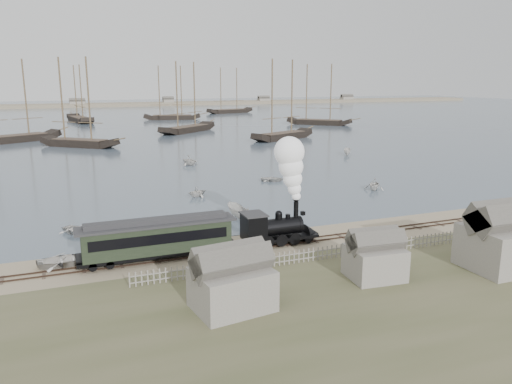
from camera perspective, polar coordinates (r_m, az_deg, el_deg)
name	(u,v)px	position (r m, az deg, el deg)	size (l,w,h in m)	color
ground	(286,236)	(49.36, 3.45, -5.10)	(600.00, 600.00, 0.00)	tan
harbor_water	(111,117)	(214.02, -16.20, 8.28)	(600.00, 336.00, 0.06)	#4A596A
rail_track	(295,242)	(47.63, 4.47, -5.73)	(120.00, 1.80, 0.16)	#38271E
picket_fence_west	(249,270)	(40.91, -0.76, -8.94)	(19.00, 0.10, 1.20)	gray
picket_fence_east	(441,244)	(50.07, 20.36, -5.64)	(15.00, 0.10, 1.20)	gray
shed_left	(232,308)	(34.66, -2.72, -13.15)	(5.00, 4.00, 4.10)	gray
shed_mid	(374,278)	(40.52, 13.31, -9.52)	(4.00, 3.50, 3.60)	gray
shed_right	(501,268)	(46.11, 26.20, -7.76)	(6.00, 5.00, 5.10)	gray
far_spit	(97,107)	(293.62, -17.74, 9.28)	(500.00, 20.00, 1.80)	tan
locomotive	(289,197)	(46.11, 3.76, -0.62)	(7.77, 2.90, 9.69)	black
passenger_coach	(158,237)	(43.19, -11.15, -5.10)	(13.33, 2.57, 3.24)	black
beached_dinghy	(65,260)	(44.79, -21.01, -7.24)	(4.38, 3.13, 0.91)	silver
rowboat_0	(78,230)	(52.90, -19.67, -4.11)	(3.72, 2.65, 0.77)	silver
rowboat_1	(197,192)	(65.59, -6.74, 0.04)	(2.62, 2.26, 1.38)	silver
rowboat_2	(238,212)	(54.88, -2.09, -2.31)	(4.07, 1.53, 1.57)	silver
rowboat_3	(272,179)	(75.15, 1.86, 1.51)	(3.47, 2.48, 0.72)	silver
rowboat_4	(374,184)	(71.06, 13.37, 0.89)	(3.16, 2.73, 1.67)	silver
rowboat_5	(347,152)	(102.51, 10.36, 4.54)	(3.57, 1.34, 1.38)	silver
rowboat_7	(189,160)	(89.85, -7.62, 3.63)	(3.48, 3.00, 1.83)	silver
schooner_1	(9,100)	(134.77, -26.35, 9.36)	(22.96, 5.30, 20.00)	black
schooner_2	(77,102)	(119.60, -19.82, 9.64)	(18.89, 4.36, 20.00)	black
schooner_3	(187,97)	(146.11, -7.91, 10.71)	(22.50, 5.19, 20.00)	black
schooner_4	(283,99)	(127.29, 3.12, 10.52)	(19.88, 4.59, 20.00)	black
schooner_5	(320,94)	(169.47, 7.30, 11.01)	(21.55, 4.97, 20.00)	black
schooner_7	(78,93)	(190.25, -19.68, 10.57)	(23.38, 5.39, 20.00)	black
schooner_8	(171,93)	(192.04, -9.66, 11.14)	(21.03, 4.85, 20.00)	black
schooner_9	(230,90)	(226.13, -3.03, 11.53)	(22.01, 5.08, 20.00)	black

